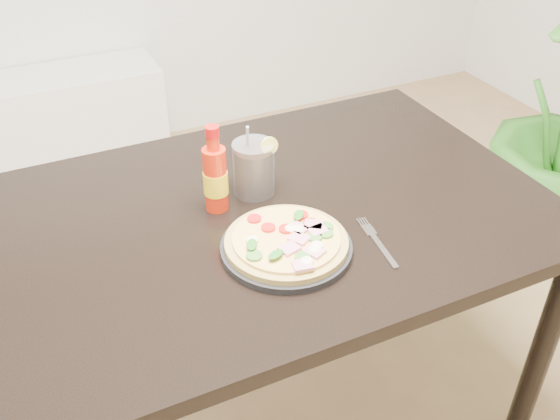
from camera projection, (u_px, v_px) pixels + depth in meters
name	position (u px, v px, depth m)	size (l,w,h in m)	color
dining_table	(259.00, 239.00, 1.53)	(1.40, 0.90, 0.75)	black
plate	(286.00, 248.00, 1.36)	(0.29, 0.29, 0.02)	black
pizza	(288.00, 241.00, 1.35)	(0.27, 0.27, 0.03)	tan
hot_sauce_bottle	(215.00, 177.00, 1.45)	(0.07, 0.07, 0.22)	red
cola_cup	(254.00, 169.00, 1.52)	(0.11, 0.10, 0.19)	black
fork	(376.00, 240.00, 1.39)	(0.04, 0.19, 0.00)	silver
plant_pot	(549.00, 216.00, 2.57)	(0.28, 0.28, 0.22)	brown
media_console	(10.00, 135.00, 2.85)	(1.40, 0.34, 0.50)	white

